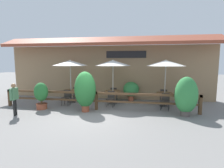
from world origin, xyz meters
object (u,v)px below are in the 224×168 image
Objects in this scene: chair_middle_streetside at (111,98)px; potted_plant_entrance_palm at (85,90)px; chair_middle_wallside at (114,93)px; potted_plant_corner_fern at (131,90)px; dining_table_near at (71,92)px; potted_plant_tall_tropical at (41,94)px; chair_near_wallside at (77,92)px; patio_umbrella_middle at (113,63)px; patio_umbrella_near at (70,63)px; pedestrian at (14,95)px; potted_plant_broad_leaf at (186,96)px; chair_far_streetside at (165,100)px; chair_near_streetside at (67,97)px; patio_umbrella_far at (166,63)px; dining_table_far at (165,95)px; dining_table_middle at (113,93)px; chair_far_wallside at (164,95)px.

potted_plant_entrance_palm is at bearing -126.40° from chair_middle_streetside.
chair_middle_wallside is 0.71× the size of potted_plant_corner_fern.
dining_table_near is 0.67× the size of potted_plant_tall_tropical.
patio_umbrella_middle reaches higher than chair_near_wallside.
patio_umbrella_near is 1.85× the size of potted_plant_tall_tropical.
potted_plant_corner_fern is at bearing 62.48° from chair_middle_streetside.
pedestrian is at bearing -144.78° from chair_middle_streetside.
chair_far_streetside is at bearing 128.19° from potted_plant_broad_leaf.
potted_plant_entrance_palm is at bearing -126.18° from potted_plant_corner_fern.
patio_umbrella_near reaches higher than chair_near_streetside.
chair_near_wallside is at bearing 89.21° from chair_near_streetside.
chair_near_streetside is 1.44m from potted_plant_tall_tropical.
potted_plant_broad_leaf is at bearing -67.07° from patio_umbrella_far.
patio_umbrella_far reaches higher than dining_table_far.
patio_umbrella_middle is at bearing 75.96° from dining_table_middle.
potted_plant_corner_fern is (-1.96, 1.15, 0.10)m from dining_table_far.
dining_table_middle is 0.63× the size of pedestrian.
potted_plant_broad_leaf is 4.83m from potted_plant_entrance_palm.
chair_middle_wallside is at bearing 96.47° from chair_middle_streetside.
potted_plant_entrance_palm reaches higher than pedestrian.
dining_table_middle is 0.74m from chair_middle_wallside.
chair_far_wallside is 4.89m from potted_plant_entrance_palm.
dining_table_middle is 1.00× the size of dining_table_far.
chair_near_wallside is 2.87m from chair_middle_streetside.
chair_middle_wallside is 4.65m from potted_plant_broad_leaf.
dining_table_middle is at bearing 176.33° from patio_umbrella_far.
potted_plant_tall_tropical reaches higher than chair_near_wallside.
potted_plant_broad_leaf is at bearing -46.91° from potted_plant_corner_fern.
dining_table_far is 0.75m from chair_far_streetside.
potted_plant_tall_tropical is (-1.02, -2.52, 0.30)m from chair_near_wallside.
chair_far_wallside is 0.71× the size of potted_plant_corner_fern.
chair_far_wallside is 0.47× the size of potted_plant_broad_leaf.
chair_near_streetside is 1.49m from chair_near_wallside.
chair_near_wallside is 0.91× the size of dining_table_far.
patio_umbrella_middle is 2.08m from chair_middle_streetside.
chair_middle_streetside is (2.53, -1.35, 0.00)m from chair_near_wallside.
dining_table_near is 5.64m from dining_table_far.
chair_near_streetside and chair_near_wallside have the same top height.
patio_umbrella_near is at bearing 20.03° from chair_far_wallside.
pedestrian is at bearing -116.41° from patio_umbrella_near.
chair_far_wallside is (3.12, -0.18, 0.00)m from chair_middle_wallside.
chair_near_streetside reaches higher than dining_table_near.
patio_umbrella_near is 3.03× the size of chair_middle_wallside.
pedestrian reaches higher than chair_far_wallside.
potted_plant_entrance_palm is 3.64m from potted_plant_corner_fern.
patio_umbrella_middle reaches higher than dining_table_far.
chair_near_streetside is 4.08m from potted_plant_corner_fern.
potted_plant_entrance_palm is at bearing 106.03° from chair_near_wallside.
chair_far_wallside is at bearing 6.67° from patio_umbrella_near.
chair_far_streetside reaches higher than dining_table_far.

